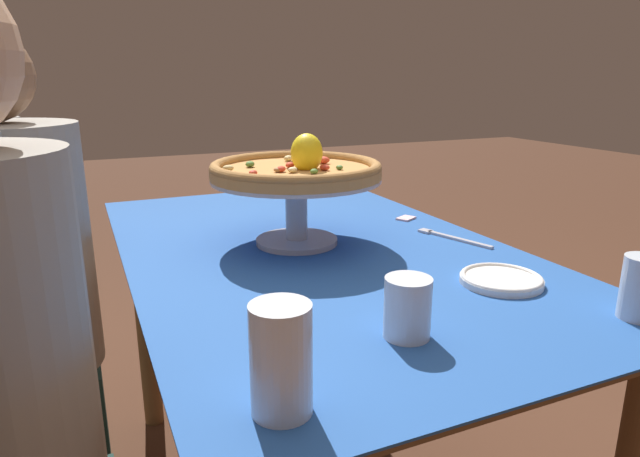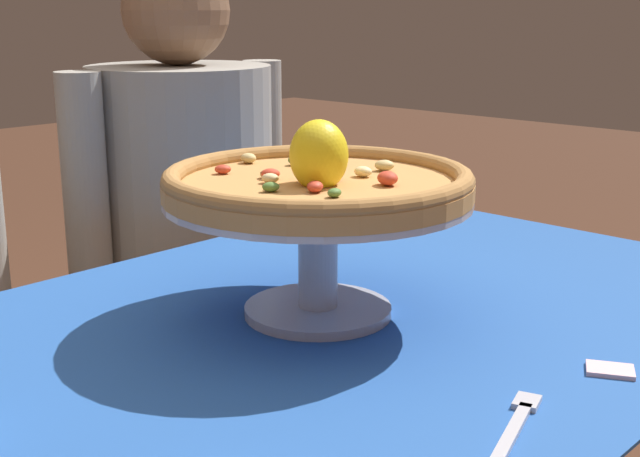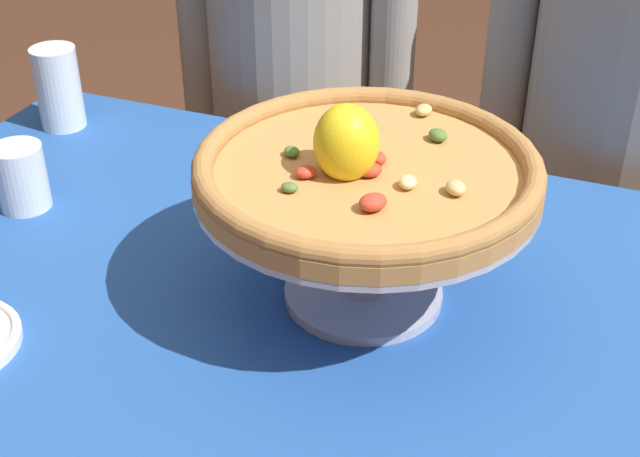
{
  "view_description": "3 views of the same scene",
  "coord_description": "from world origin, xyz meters",
  "px_view_note": "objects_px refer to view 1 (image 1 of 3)",
  "views": [
    {
      "loc": [
        -1.09,
        0.47,
        1.11
      ],
      "look_at": [
        -0.01,
        -0.01,
        0.78
      ],
      "focal_mm": 30.88,
      "sensor_mm": 36.0,
      "label": 1
    },
    {
      "loc": [
        -0.7,
        -0.68,
        1.12
      ],
      "look_at": [
        0.04,
        0.02,
        0.85
      ],
      "focal_mm": 47.6,
      "sensor_mm": 36.0,
      "label": 2
    },
    {
      "loc": [
        0.3,
        -0.77,
        1.37
      ],
      "look_at": [
        0.0,
        -0.01,
        0.85
      ],
      "focal_mm": 49.13,
      "sensor_mm": 36.0,
      "label": 3
    }
  ],
  "objects_px": {
    "diner_right": "(19,302)",
    "water_glass_side_left": "(407,311)",
    "dinner_fork": "(450,237)",
    "sugar_packet": "(406,218)",
    "water_glass_back_left": "(281,365)",
    "pizza": "(297,168)",
    "side_plate": "(501,279)",
    "pizza_stand": "(296,198)"
  },
  "relations": [
    {
      "from": "water_glass_back_left",
      "to": "sugar_packet",
      "type": "relative_size",
      "value": 2.66
    },
    {
      "from": "dinner_fork",
      "to": "diner_right",
      "type": "distance_m",
      "value": 1.04
    },
    {
      "from": "pizza_stand",
      "to": "dinner_fork",
      "type": "height_order",
      "value": "pizza_stand"
    },
    {
      "from": "diner_right",
      "to": "side_plate",
      "type": "bearing_deg",
      "value": -127.13
    },
    {
      "from": "water_glass_side_left",
      "to": "dinner_fork",
      "type": "distance_m",
      "value": 0.55
    },
    {
      "from": "pizza_stand",
      "to": "pizza",
      "type": "xyz_separation_m",
      "value": [
        -0.0,
        -0.0,
        0.07
      ]
    },
    {
      "from": "pizza",
      "to": "diner_right",
      "type": "distance_m",
      "value": 0.74
    },
    {
      "from": "water_glass_side_left",
      "to": "sugar_packet",
      "type": "distance_m",
      "value": 0.7
    },
    {
      "from": "side_plate",
      "to": "water_glass_side_left",
      "type": "bearing_deg",
      "value": 111.9
    },
    {
      "from": "dinner_fork",
      "to": "diner_right",
      "type": "height_order",
      "value": "diner_right"
    },
    {
      "from": "sugar_packet",
      "to": "water_glass_back_left",
      "type": "bearing_deg",
      "value": 138.67
    },
    {
      "from": "pizza",
      "to": "diner_right",
      "type": "bearing_deg",
      "value": 66.83
    },
    {
      "from": "water_glass_back_left",
      "to": "diner_right",
      "type": "xyz_separation_m",
      "value": [
        0.87,
        0.35,
        -0.2
      ]
    },
    {
      "from": "pizza_stand",
      "to": "sugar_packet",
      "type": "relative_size",
      "value": 7.66
    },
    {
      "from": "pizza",
      "to": "water_glass_back_left",
      "type": "relative_size",
      "value": 2.88
    },
    {
      "from": "water_glass_side_left",
      "to": "diner_right",
      "type": "xyz_separation_m",
      "value": [
        0.77,
        0.58,
        -0.18
      ]
    },
    {
      "from": "pizza",
      "to": "water_glass_side_left",
      "type": "xyz_separation_m",
      "value": [
        -0.51,
        0.03,
        -0.14
      ]
    },
    {
      "from": "pizza",
      "to": "sugar_packet",
      "type": "height_order",
      "value": "pizza"
    },
    {
      "from": "dinner_fork",
      "to": "sugar_packet",
      "type": "relative_size",
      "value": 4.03
    },
    {
      "from": "side_plate",
      "to": "diner_right",
      "type": "bearing_deg",
      "value": 52.87
    },
    {
      "from": "water_glass_back_left",
      "to": "pizza",
      "type": "bearing_deg",
      "value": -23.2
    },
    {
      "from": "pizza",
      "to": "water_glass_side_left",
      "type": "distance_m",
      "value": 0.52
    },
    {
      "from": "pizza",
      "to": "side_plate",
      "type": "bearing_deg",
      "value": -147.14
    },
    {
      "from": "pizza",
      "to": "dinner_fork",
      "type": "relative_size",
      "value": 1.9
    },
    {
      "from": "pizza_stand",
      "to": "water_glass_back_left",
      "type": "distance_m",
      "value": 0.67
    },
    {
      "from": "water_glass_side_left",
      "to": "water_glass_back_left",
      "type": "relative_size",
      "value": 0.69
    },
    {
      "from": "side_plate",
      "to": "dinner_fork",
      "type": "distance_m",
      "value": 0.3
    },
    {
      "from": "water_glass_side_left",
      "to": "water_glass_back_left",
      "type": "height_order",
      "value": "water_glass_back_left"
    },
    {
      "from": "water_glass_back_left",
      "to": "dinner_fork",
      "type": "height_order",
      "value": "water_glass_back_left"
    },
    {
      "from": "pizza",
      "to": "diner_right",
      "type": "height_order",
      "value": "diner_right"
    },
    {
      "from": "water_glass_side_left",
      "to": "diner_right",
      "type": "distance_m",
      "value": 0.98
    },
    {
      "from": "dinner_fork",
      "to": "sugar_packet",
      "type": "xyz_separation_m",
      "value": [
        0.2,
        -0.0,
        -0.0
      ]
    },
    {
      "from": "water_glass_side_left",
      "to": "water_glass_back_left",
      "type": "xyz_separation_m",
      "value": [
        -0.1,
        0.24,
        0.02
      ]
    },
    {
      "from": "dinner_fork",
      "to": "diner_right",
      "type": "bearing_deg",
      "value": 68.83
    },
    {
      "from": "dinner_fork",
      "to": "water_glass_side_left",
      "type": "bearing_deg",
      "value": 136.6
    },
    {
      "from": "side_plate",
      "to": "sugar_packet",
      "type": "bearing_deg",
      "value": -11.5
    },
    {
      "from": "water_glass_back_left",
      "to": "water_glass_side_left",
      "type": "bearing_deg",
      "value": -66.2
    },
    {
      "from": "diner_right",
      "to": "water_glass_side_left",
      "type": "bearing_deg",
      "value": -142.71
    },
    {
      "from": "water_glass_back_left",
      "to": "dinner_fork",
      "type": "relative_size",
      "value": 0.66
    },
    {
      "from": "pizza",
      "to": "sugar_packet",
      "type": "xyz_separation_m",
      "value": [
        0.09,
        -0.35,
        -0.17
      ]
    },
    {
      "from": "pizza_stand",
      "to": "water_glass_back_left",
      "type": "xyz_separation_m",
      "value": [
        -0.61,
        0.26,
        -0.05
      ]
    },
    {
      "from": "diner_right",
      "to": "sugar_packet",
      "type": "bearing_deg",
      "value": -100.23
    }
  ]
}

